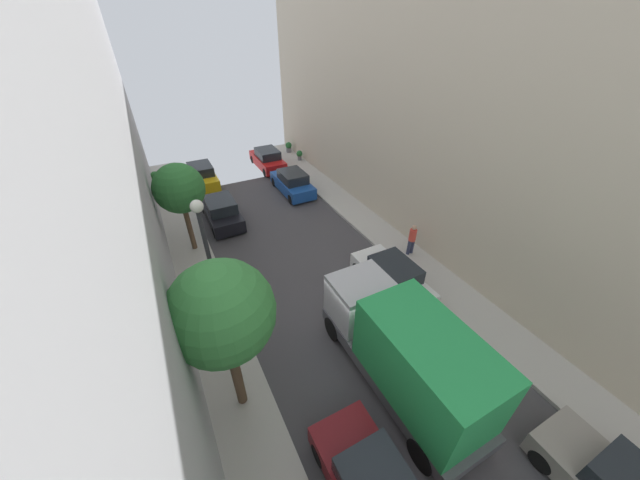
{
  "coord_description": "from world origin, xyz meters",
  "views": [
    {
      "loc": [
        -5.39,
        -7.15,
        10.58
      ],
      "look_at": [
        1.31,
        5.69,
        0.5
      ],
      "focal_mm": 18.46,
      "sensor_mm": 36.0,
      "label": 1
    }
  ],
  "objects_px": {
    "parked_car_right_3": "(293,183)",
    "parked_car_right_4": "(268,159)",
    "parked_car_right_2": "(392,277)",
    "potted_plant_1": "(289,147)",
    "lamp_post": "(207,247)",
    "delivery_truck": "(405,351)",
    "parked_car_left_2": "(221,211)",
    "potted_plant_2": "(299,155)",
    "parked_car_left_3": "(202,175)",
    "street_tree_0": "(179,189)",
    "street_tree_2": "(222,313)",
    "pedestrian": "(412,239)",
    "potted_plant_0": "(155,177)"
  },
  "relations": [
    {
      "from": "parked_car_right_3",
      "to": "parked_car_right_4",
      "type": "xyz_separation_m",
      "value": [
        0.0,
        5.03,
        0.0
      ]
    },
    {
      "from": "parked_car_right_2",
      "to": "potted_plant_1",
      "type": "distance_m",
      "value": 18.73
    },
    {
      "from": "potted_plant_1",
      "to": "lamp_post",
      "type": "relative_size",
      "value": 0.16
    },
    {
      "from": "delivery_truck",
      "to": "parked_car_left_2",
      "type": "bearing_deg",
      "value": 101.35
    },
    {
      "from": "potted_plant_2",
      "to": "parked_car_right_2",
      "type": "bearing_deg",
      "value": -99.94
    },
    {
      "from": "parked_car_right_3",
      "to": "parked_car_left_2",
      "type": "bearing_deg",
      "value": -162.41
    },
    {
      "from": "delivery_truck",
      "to": "lamp_post",
      "type": "height_order",
      "value": "lamp_post"
    },
    {
      "from": "parked_car_left_2",
      "to": "delivery_truck",
      "type": "bearing_deg",
      "value": -78.65
    },
    {
      "from": "parked_car_right_3",
      "to": "lamp_post",
      "type": "bearing_deg",
      "value": -127.61
    },
    {
      "from": "potted_plant_2",
      "to": "lamp_post",
      "type": "bearing_deg",
      "value": -124.92
    },
    {
      "from": "delivery_truck",
      "to": "parked_car_left_3",
      "type": "bearing_deg",
      "value": 97.92
    },
    {
      "from": "parked_car_left_3",
      "to": "street_tree_0",
      "type": "distance_m",
      "value": 8.91
    },
    {
      "from": "parked_car_left_3",
      "to": "potted_plant_2",
      "type": "bearing_deg",
      "value": 5.72
    },
    {
      "from": "potted_plant_1",
      "to": "street_tree_0",
      "type": "bearing_deg",
      "value": -132.46
    },
    {
      "from": "parked_car_left_2",
      "to": "potted_plant_1",
      "type": "relative_size",
      "value": 4.72
    },
    {
      "from": "street_tree_0",
      "to": "street_tree_2",
      "type": "distance_m",
      "value": 9.43
    },
    {
      "from": "pedestrian",
      "to": "potted_plant_0",
      "type": "xyz_separation_m",
      "value": [
        -10.89,
        15.49,
        -0.46
      ]
    },
    {
      "from": "delivery_truck",
      "to": "parked_car_right_3",
      "type": "bearing_deg",
      "value": 79.91
    },
    {
      "from": "parked_car_right_4",
      "to": "potted_plant_0",
      "type": "bearing_deg",
      "value": 174.34
    },
    {
      "from": "delivery_truck",
      "to": "pedestrian",
      "type": "bearing_deg",
      "value": 47.06
    },
    {
      "from": "potted_plant_1",
      "to": "potted_plant_2",
      "type": "bearing_deg",
      "value": -88.78
    },
    {
      "from": "pedestrian",
      "to": "potted_plant_0",
      "type": "height_order",
      "value": "pedestrian"
    },
    {
      "from": "parked_car_left_2",
      "to": "delivery_truck",
      "type": "relative_size",
      "value": 0.64
    },
    {
      "from": "potted_plant_2",
      "to": "parked_car_right_4",
      "type": "bearing_deg",
      "value": -179.07
    },
    {
      "from": "parked_car_left_2",
      "to": "parked_car_right_4",
      "type": "height_order",
      "value": "same"
    },
    {
      "from": "potted_plant_1",
      "to": "lamp_post",
      "type": "xyz_separation_m",
      "value": [
        -10.11,
        -16.77,
        3.11
      ]
    },
    {
      "from": "lamp_post",
      "to": "parked_car_left_3",
      "type": "bearing_deg",
      "value": 82.12
    },
    {
      "from": "parked_car_left_2",
      "to": "parked_car_right_3",
      "type": "xyz_separation_m",
      "value": [
        5.4,
        1.71,
        0.0
      ]
    },
    {
      "from": "potted_plant_0",
      "to": "parked_car_right_4",
      "type": "bearing_deg",
      "value": -5.66
    },
    {
      "from": "delivery_truck",
      "to": "street_tree_0",
      "type": "xyz_separation_m",
      "value": [
        -4.76,
        11.25,
        1.84
      ]
    },
    {
      "from": "parked_car_left_3",
      "to": "lamp_post",
      "type": "height_order",
      "value": "lamp_post"
    },
    {
      "from": "parked_car_right_3",
      "to": "potted_plant_0",
      "type": "xyz_separation_m",
      "value": [
        -8.43,
        5.86,
        -0.11
      ]
    },
    {
      "from": "parked_car_left_2",
      "to": "parked_car_left_3",
      "type": "height_order",
      "value": "same"
    },
    {
      "from": "pedestrian",
      "to": "delivery_truck",
      "type": "bearing_deg",
      "value": -132.94
    },
    {
      "from": "parked_car_left_3",
      "to": "parked_car_right_3",
      "type": "xyz_separation_m",
      "value": [
        5.4,
        -4.25,
        0.0
      ]
    },
    {
      "from": "parked_car_left_2",
      "to": "pedestrian",
      "type": "relative_size",
      "value": 2.44
    },
    {
      "from": "parked_car_left_2",
      "to": "pedestrian",
      "type": "distance_m",
      "value": 11.16
    },
    {
      "from": "potted_plant_0",
      "to": "lamp_post",
      "type": "height_order",
      "value": "lamp_post"
    },
    {
      "from": "parked_car_left_3",
      "to": "lamp_post",
      "type": "distance_m",
      "value": 14.18
    },
    {
      "from": "parked_car_right_3",
      "to": "street_tree_0",
      "type": "distance_m",
      "value": 8.91
    },
    {
      "from": "parked_car_right_2",
      "to": "parked_car_right_3",
      "type": "relative_size",
      "value": 1.0
    },
    {
      "from": "street_tree_2",
      "to": "lamp_post",
      "type": "height_order",
      "value": "street_tree_2"
    },
    {
      "from": "pedestrian",
      "to": "potted_plant_2",
      "type": "height_order",
      "value": "pedestrian"
    },
    {
      "from": "potted_plant_2",
      "to": "street_tree_2",
      "type": "bearing_deg",
      "value": -119.67
    },
    {
      "from": "delivery_truck",
      "to": "potted_plant_0",
      "type": "bearing_deg",
      "value": 105.25
    },
    {
      "from": "delivery_truck",
      "to": "street_tree_0",
      "type": "relative_size",
      "value": 1.4
    },
    {
      "from": "parked_car_right_2",
      "to": "lamp_post",
      "type": "height_order",
      "value": "lamp_post"
    },
    {
      "from": "parked_car_left_3",
      "to": "potted_plant_2",
      "type": "xyz_separation_m",
      "value": [
        8.26,
        0.83,
        -0.09
      ]
    },
    {
      "from": "potted_plant_0",
      "to": "street_tree_0",
      "type": "bearing_deg",
      "value": -84.3
    },
    {
      "from": "parked_car_right_3",
      "to": "lamp_post",
      "type": "xyz_separation_m",
      "value": [
        -7.3,
        -9.47,
        3.02
      ]
    }
  ]
}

